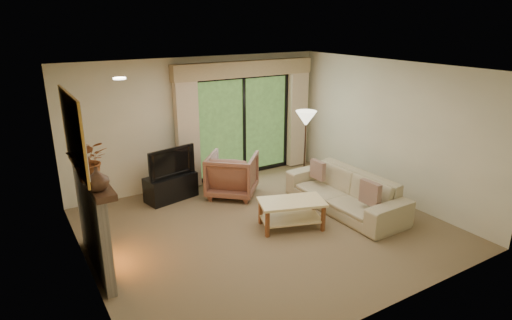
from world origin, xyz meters
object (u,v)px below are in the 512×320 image
armchair (232,175)px  sofa (345,192)px  media_console (171,187)px  coffee_table (291,214)px

armchair → sofa: 2.17m
media_console → sofa: (2.51, -2.08, 0.10)m
media_console → armchair: armchair is taller
media_console → armchair: 1.19m
coffee_table → sofa: bearing=22.5°
media_console → coffee_table: bearing=-71.5°
sofa → coffee_table: bearing=-87.3°
media_console → coffee_table: size_ratio=0.91×
sofa → media_console: bearing=-130.6°
sofa → coffee_table: size_ratio=2.22×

